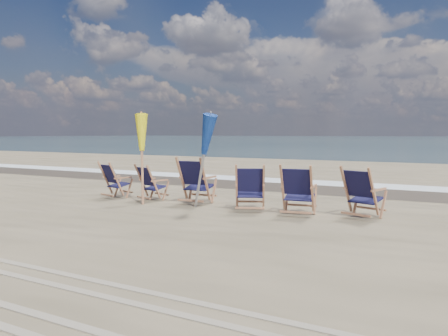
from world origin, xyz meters
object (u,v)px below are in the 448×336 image
at_px(beach_chair_5, 373,194).
at_px(umbrella_blue, 202,136).
at_px(beach_chair_2, 205,181).
at_px(beach_chair_1, 154,183).
at_px(beach_chair_0, 117,181).
at_px(umbrella_yellow, 142,136).
at_px(beach_chair_4, 312,191).
at_px(beach_chair_3, 264,188).

bearing_deg(beach_chair_5, umbrella_blue, 23.62).
bearing_deg(beach_chair_2, beach_chair_1, 3.57).
relative_size(beach_chair_2, beach_chair_5, 1.08).
xyz_separation_m(beach_chair_0, umbrella_yellow, (0.94, -0.17, 1.09)).
bearing_deg(umbrella_yellow, beach_chair_2, 15.80).
distance_m(beach_chair_0, umbrella_yellow, 1.44).
height_order(beach_chair_4, beach_chair_5, beach_chair_4).
distance_m(beach_chair_3, umbrella_yellow, 3.09).
distance_m(beach_chair_3, beach_chair_4, 1.04).
bearing_deg(beach_chair_4, beach_chair_3, -12.67).
height_order(beach_chair_1, beach_chair_3, beach_chair_3).
bearing_deg(beach_chair_4, umbrella_yellow, -5.02).
relative_size(beach_chair_0, beach_chair_4, 0.90).
relative_size(beach_chair_1, umbrella_blue, 0.43).
bearing_deg(beach_chair_5, beach_chair_2, 17.24).
height_order(beach_chair_1, beach_chair_2, beach_chair_2).
relative_size(beach_chair_3, beach_chair_5, 0.99).
bearing_deg(umbrella_blue, beach_chair_2, 111.47).
distance_m(beach_chair_0, umbrella_blue, 2.75).
xyz_separation_m(beach_chair_1, beach_chair_3, (2.78, 0.02, 0.05)).
height_order(beach_chair_3, beach_chair_5, beach_chair_5).
relative_size(beach_chair_3, umbrella_blue, 0.48).
distance_m(beach_chair_0, beach_chair_4, 4.87).
xyz_separation_m(beach_chair_5, umbrella_blue, (-3.44, -0.36, 1.05)).
distance_m(beach_chair_1, beach_chair_2, 1.33).
xyz_separation_m(beach_chair_1, umbrella_yellow, (-0.12, -0.26, 1.10)).
relative_size(beach_chair_0, beach_chair_3, 0.93).
height_order(beach_chair_2, umbrella_blue, umbrella_blue).
relative_size(beach_chair_4, beach_chair_5, 1.02).
xyz_separation_m(beach_chair_4, beach_chair_5, (1.09, 0.20, -0.01)).
bearing_deg(beach_chair_5, beach_chair_4, 27.83).
bearing_deg(beach_chair_1, beach_chair_2, -157.48).
distance_m(beach_chair_2, beach_chair_3, 1.47).
bearing_deg(beach_chair_3, umbrella_blue, -12.87).
distance_m(beach_chair_1, umbrella_yellow, 1.14).
distance_m(beach_chair_2, beach_chair_5, 3.59).
relative_size(beach_chair_1, beach_chair_4, 0.86).
bearing_deg(beach_chair_3, beach_chair_1, -23.48).
distance_m(beach_chair_2, beach_chair_4, 2.51).
height_order(beach_chair_0, beach_chair_4, beach_chair_4).
bearing_deg(umbrella_yellow, beach_chair_0, 169.52).
bearing_deg(beach_chair_5, umbrella_yellow, 21.97).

